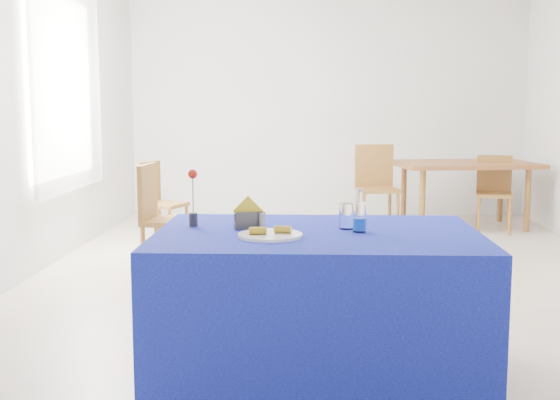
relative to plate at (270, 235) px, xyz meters
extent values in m
plane|color=beige|center=(0.42, 2.24, -0.77)|extent=(7.00, 7.00, 0.00)
plane|color=silver|center=(0.42, 5.74, 0.63)|extent=(5.00, 0.00, 5.00)
plane|color=silver|center=(0.42, -1.26, 0.63)|extent=(5.00, 0.00, 5.00)
plane|color=silver|center=(-2.08, 2.24, 0.63)|extent=(0.00, 7.00, 7.00)
cube|color=white|center=(-2.05, 3.04, 0.78)|extent=(0.04, 1.50, 1.60)
cube|color=white|center=(-1.98, 3.04, 0.78)|extent=(0.04, 1.75, 1.85)
cylinder|color=white|center=(0.00, 0.00, 0.00)|extent=(0.31, 0.31, 0.01)
cylinder|color=white|center=(0.38, 0.24, 0.06)|extent=(0.07, 0.07, 0.13)
cylinder|color=gray|center=(-0.05, 0.18, 0.04)|extent=(0.03, 0.03, 0.08)
cylinder|color=slate|center=(-0.05, 0.23, 0.04)|extent=(0.03, 0.03, 0.08)
cube|color=navy|center=(0.23, 0.15, -0.39)|extent=(1.60, 1.10, 0.76)
cylinder|color=white|center=(0.44, 0.15, 0.07)|extent=(0.06, 0.06, 0.15)
cylinder|color=blue|center=(0.44, 0.15, 0.03)|extent=(0.07, 0.07, 0.06)
cylinder|color=silver|center=(0.44, 0.15, 0.17)|extent=(0.03, 0.03, 0.05)
cylinder|color=silver|center=(0.44, 0.15, 0.20)|extent=(0.03, 0.03, 0.01)
cube|color=#3C3C41|center=(-0.12, 0.22, 0.01)|extent=(0.16, 0.09, 0.03)
cube|color=#3B3B40|center=(-0.11, 0.19, 0.04)|extent=(0.13, 0.04, 0.09)
cube|color=#3C3D42|center=(-0.13, 0.24, 0.04)|extent=(0.13, 0.04, 0.09)
cube|color=gold|center=(-0.12, 0.22, 0.08)|extent=(0.16, 0.02, 0.16)
cylinder|color=#232328|center=(-0.41, 0.28, 0.03)|extent=(0.04, 0.04, 0.07)
cylinder|color=#175D1B|center=(-0.41, 0.28, 0.14)|extent=(0.01, 0.01, 0.22)
sphere|color=red|center=(-0.41, 0.28, 0.26)|extent=(0.05, 0.05, 0.05)
cube|color=brown|center=(1.97, 4.75, -0.04)|extent=(1.67, 1.21, 0.05)
cylinder|color=brown|center=(1.43, 4.31, -0.41)|extent=(0.07, 0.07, 0.71)
cylinder|color=olive|center=(2.61, 4.50, -0.41)|extent=(0.07, 0.07, 0.71)
cylinder|color=brown|center=(1.32, 5.01, -0.41)|extent=(0.07, 0.07, 0.71)
cylinder|color=brown|center=(2.51, 5.19, -0.41)|extent=(0.07, 0.07, 0.71)
cylinder|color=olive|center=(0.78, 4.17, -0.54)|extent=(0.04, 0.04, 0.46)
cylinder|color=olive|center=(1.15, 4.22, -0.54)|extent=(0.04, 0.04, 0.46)
cylinder|color=olive|center=(0.74, 4.54, -0.54)|extent=(0.04, 0.04, 0.46)
cylinder|color=olive|center=(1.11, 4.58, -0.54)|extent=(0.04, 0.04, 0.46)
cube|color=olive|center=(0.95, 4.38, -0.29)|extent=(0.48, 0.48, 0.04)
cube|color=olive|center=(0.92, 4.57, -0.04)|extent=(0.43, 0.09, 0.47)
cylinder|color=olive|center=(2.05, 4.34, -0.57)|extent=(0.03, 0.03, 0.40)
cylinder|color=olive|center=(2.36, 4.27, -0.57)|extent=(0.03, 0.03, 0.40)
cylinder|color=olive|center=(2.11, 4.65, -0.57)|extent=(0.03, 0.03, 0.40)
cylinder|color=olive|center=(2.43, 4.59, -0.57)|extent=(0.03, 0.03, 0.40)
cube|color=olive|center=(2.24, 4.46, -0.35)|extent=(0.44, 0.44, 0.04)
cube|color=olive|center=(2.27, 4.63, -0.13)|extent=(0.38, 0.11, 0.41)
cylinder|color=olive|center=(-0.77, 2.10, -0.55)|extent=(0.04, 0.04, 0.44)
cylinder|color=olive|center=(-0.74, 2.45, -0.55)|extent=(0.04, 0.04, 0.44)
cylinder|color=olive|center=(-1.12, 2.13, -0.55)|extent=(0.04, 0.04, 0.44)
cylinder|color=olive|center=(-1.09, 2.48, -0.55)|extent=(0.04, 0.04, 0.44)
cube|color=olive|center=(-0.93, 2.29, -0.31)|extent=(0.44, 0.44, 0.04)
cube|color=olive|center=(-1.12, 2.31, -0.07)|extent=(0.07, 0.41, 0.45)
cylinder|color=olive|center=(-1.14, 3.33, -0.57)|extent=(0.03, 0.03, 0.40)
cylinder|color=olive|center=(-1.03, 3.63, -0.57)|extent=(0.03, 0.03, 0.40)
cylinder|color=olive|center=(-1.45, 3.44, -0.57)|extent=(0.03, 0.03, 0.40)
cylinder|color=olive|center=(-1.33, 3.74, -0.57)|extent=(0.03, 0.03, 0.40)
cube|color=olive|center=(-1.24, 3.54, -0.35)|extent=(0.48, 0.48, 0.04)
cube|color=olive|center=(-1.40, 3.60, -0.13)|extent=(0.16, 0.36, 0.41)
cylinder|color=yellow|center=(-0.06, -0.02, 0.03)|extent=(0.09, 0.05, 0.04)
cylinder|color=beige|center=(-0.02, -0.02, 0.03)|extent=(0.01, 0.03, 0.03)
cylinder|color=yellow|center=(0.06, 0.02, 0.03)|extent=(0.09, 0.05, 0.04)
cylinder|color=beige|center=(0.10, 0.01, 0.03)|extent=(0.01, 0.03, 0.03)
camera|label=1|loc=(0.17, -3.28, 0.60)|focal=45.00mm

